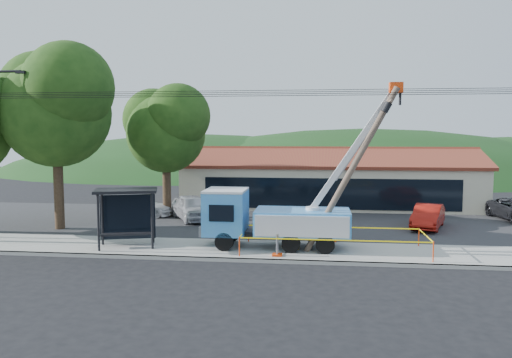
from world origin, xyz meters
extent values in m
plane|color=black|center=(0.00, 0.00, 0.00)|extent=(120.00, 120.00, 0.00)
cube|color=#A5A49A|center=(0.00, 2.10, 0.07)|extent=(60.00, 0.25, 0.15)
cube|color=#A5A49A|center=(0.00, 4.00, 0.07)|extent=(60.00, 4.00, 0.15)
cube|color=#28282B|center=(0.00, 12.00, 0.05)|extent=(60.00, 12.00, 0.10)
cube|color=beige|center=(4.00, 20.00, 1.70)|extent=(22.00, 8.00, 3.40)
cube|color=black|center=(4.00, 15.98, 1.43)|extent=(18.04, 0.08, 2.21)
cube|color=maroon|center=(4.00, 18.00, 3.90)|extent=(22.50, 4.53, 1.52)
cube|color=maroon|center=(4.00, 22.00, 3.90)|extent=(22.50, 4.53, 1.52)
cube|color=maroon|center=(4.00, 20.00, 4.55)|extent=(22.50, 0.30, 0.25)
cylinder|color=black|center=(-13.10, 5.00, 8.90)|extent=(1.80, 0.14, 0.14)
cube|color=black|center=(-12.20, 5.00, 8.85)|extent=(0.50, 0.22, 0.15)
cylinder|color=#332316|center=(-12.00, 8.00, 2.53)|extent=(0.56, 0.56, 5.06)
sphere|color=#1B3E11|center=(-12.00, 8.00, 6.90)|extent=(6.30, 6.30, 6.30)
sphere|color=#1B3E11|center=(-13.26, 8.84, 8.05)|extent=(5.04, 5.04, 5.04)
sphere|color=#1B3E11|center=(-10.74, 7.16, 8.28)|extent=(5.04, 5.04, 5.04)
cylinder|color=#332316|center=(-7.00, 13.00, 2.09)|extent=(0.56, 0.56, 4.18)
sphere|color=#1B3E11|center=(-7.00, 13.00, 5.70)|extent=(5.25, 5.25, 5.25)
sphere|color=#1B3E11|center=(-8.05, 13.70, 6.65)|extent=(4.20, 4.20, 4.20)
sphere|color=#1B3E11|center=(-5.95, 12.30, 6.84)|extent=(4.20, 4.20, 4.20)
ellipsoid|color=#173814|center=(-15.00, 55.00, 0.00)|extent=(78.40, 56.00, 28.00)
ellipsoid|color=#173814|center=(10.00, 55.00, 0.00)|extent=(89.60, 64.00, 32.00)
ellipsoid|color=#173814|center=(30.00, 55.00, 0.00)|extent=(72.80, 52.00, 26.00)
cylinder|color=black|center=(0.00, 3.10, 7.39)|extent=(60.00, 0.02, 0.02)
cylinder|color=black|center=(0.00, 3.60, 7.51)|extent=(60.00, 0.02, 0.02)
cylinder|color=black|center=(0.00, 4.10, 7.63)|extent=(60.00, 0.02, 0.02)
cylinder|color=black|center=(0.00, 4.50, 7.75)|extent=(60.00, 0.02, 0.02)
cylinder|color=black|center=(-1.30, 3.46, 0.59)|extent=(0.89, 0.30, 0.89)
cylinder|color=black|center=(-1.30, 5.53, 0.59)|extent=(0.89, 0.30, 0.89)
cylinder|color=black|center=(1.86, 3.46, 0.59)|extent=(0.89, 0.30, 0.89)
cylinder|color=black|center=(1.86, 5.53, 0.59)|extent=(0.89, 0.30, 0.89)
cylinder|color=black|center=(3.44, 3.46, 0.59)|extent=(0.89, 0.30, 0.89)
cylinder|color=black|center=(3.44, 5.53, 0.59)|extent=(0.89, 0.30, 0.89)
cube|color=black|center=(1.27, 4.50, 0.84)|extent=(6.52, 0.99, 0.25)
cube|color=#3E88DD|center=(-1.40, 4.50, 1.83)|extent=(1.98, 2.37, 2.07)
cube|color=silver|center=(-1.40, 4.50, 2.91)|extent=(1.98, 2.37, 0.12)
cube|color=black|center=(-2.34, 4.50, 1.98)|extent=(0.08, 1.78, 0.89)
cube|color=gray|center=(-2.44, 4.50, 1.04)|extent=(0.15, 2.27, 0.49)
cube|color=#3E88DD|center=(2.35, 4.50, 1.43)|extent=(4.54, 2.37, 1.19)
cylinder|color=silver|center=(2.85, 4.50, 1.88)|extent=(0.69, 0.69, 0.59)
cube|color=silver|center=(4.72, 4.50, 4.96)|extent=(3.97, 0.28, 5.82)
cube|color=gray|center=(5.01, 4.50, 5.20)|extent=(2.39, 0.18, 3.50)
cube|color=#EB3E0C|center=(6.58, 4.30, 7.79)|extent=(0.59, 0.49, 0.49)
cube|color=#EB3E0C|center=(1.27, 2.82, 0.19)|extent=(0.44, 0.44, 0.08)
cube|color=#EB3E0C|center=(3.83, 6.17, 0.19)|extent=(0.44, 0.44, 0.08)
cylinder|color=brown|center=(4.58, 3.90, 3.97)|extent=(4.27, 0.29, 7.78)
cube|color=brown|center=(6.25, 3.90, 7.15)|extent=(0.15, 1.63, 0.15)
cylinder|color=black|center=(6.07, 4.35, 6.88)|extent=(0.50, 0.33, 0.55)
cylinder|color=black|center=(6.07, 3.45, 6.88)|extent=(0.50, 0.33, 0.55)
cylinder|color=black|center=(-7.18, 2.68, 1.52)|extent=(0.14, 0.14, 2.71)
cylinder|color=black|center=(-4.81, 3.39, 1.52)|extent=(0.14, 0.14, 2.71)
cylinder|color=black|center=(-7.57, 3.98, 1.52)|extent=(0.14, 0.14, 2.71)
cylinder|color=black|center=(-5.19, 4.69, 1.52)|extent=(0.14, 0.14, 2.71)
cube|color=black|center=(-6.19, 3.69, 2.93)|extent=(3.32, 2.57, 0.14)
cube|color=black|center=(-6.40, 4.39, 1.52)|extent=(2.61, 0.83, 2.25)
cube|color=black|center=(-6.19, 3.69, 0.79)|extent=(2.51, 1.14, 0.09)
cylinder|color=#EB3E0C|center=(-0.43, 2.51, 0.60)|extent=(0.05, 0.05, 0.91)
cylinder|color=#EB3E0C|center=(8.07, 2.51, 0.60)|extent=(0.05, 0.05, 0.91)
cylinder|color=#EB3E0C|center=(8.07, 5.60, 0.60)|extent=(0.05, 0.05, 0.91)
cylinder|color=#EB3E0C|center=(-0.43, 5.60, 0.60)|extent=(0.05, 0.05, 0.91)
cube|color=yellow|center=(3.82, 2.51, 1.01)|extent=(8.50, 0.01, 0.05)
cube|color=yellow|center=(8.07, 4.06, 1.01)|extent=(0.01, 3.09, 0.05)
cube|color=yellow|center=(3.82, 5.60, 1.01)|extent=(8.50, 0.01, 0.05)
cube|color=yellow|center=(-0.43, 4.06, 1.01)|extent=(0.01, 3.09, 0.05)
imported|color=#B7B9BF|center=(-4.98, 11.93, 0.00)|extent=(4.00, 5.05, 1.61)
imported|color=#A51810|center=(9.61, 10.80, 0.00)|extent=(2.83, 4.49, 1.40)
imported|color=white|center=(-8.89, 12.96, 0.00)|extent=(4.64, 2.02, 1.33)
camera|label=1|loc=(2.97, -19.45, 5.72)|focal=35.00mm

